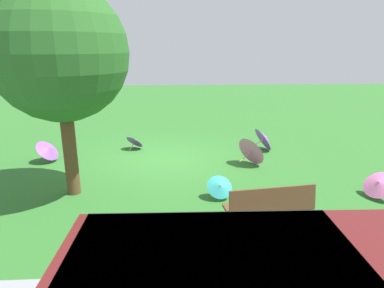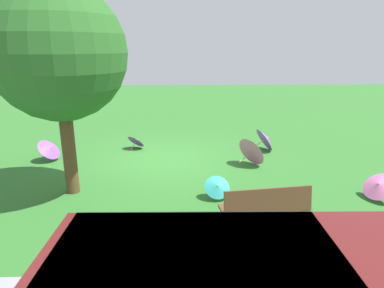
% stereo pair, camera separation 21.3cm
% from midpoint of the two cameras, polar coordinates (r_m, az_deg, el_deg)
% --- Properties ---
extents(ground, '(40.00, 40.00, 0.00)m').
position_cam_midpoint_polar(ground, '(10.14, -5.59, -2.67)').
color(ground, '#2D6B28').
extents(park_bench, '(1.65, 0.70, 0.90)m').
position_cam_midpoint_polar(park_bench, '(6.33, 12.00, -10.48)').
color(park_bench, brown).
rests_on(park_bench, ground).
extents(shade_tree, '(2.87, 2.87, 4.57)m').
position_cam_midpoint_polar(shade_tree, '(7.72, -22.24, 13.97)').
color(shade_tree, brown).
rests_on(shade_tree, ground).
extents(parasol_purple_0, '(0.88, 0.92, 0.79)m').
position_cam_midpoint_polar(parasol_purple_0, '(11.17, 11.69, 0.97)').
color(parasol_purple_0, tan).
rests_on(parasol_purple_0, ground).
extents(parasol_purple_1, '(0.76, 0.75, 0.52)m').
position_cam_midpoint_polar(parasol_purple_1, '(11.23, -10.13, 0.51)').
color(parasol_purple_1, tan).
rests_on(parasol_purple_1, ground).
extents(parasol_teal_1, '(0.64, 0.56, 0.53)m').
position_cam_midpoint_polar(parasol_teal_1, '(7.50, 3.93, -7.16)').
color(parasol_teal_1, tan).
rests_on(parasol_teal_1, ground).
extents(parasol_pink_0, '(0.88, 0.93, 0.63)m').
position_cam_midpoint_polar(parasol_pink_0, '(8.53, 28.54, -5.88)').
color(parasol_pink_0, tan).
rests_on(parasol_pink_0, ground).
extents(parasol_purple_2, '(0.77, 0.85, 0.68)m').
position_cam_midpoint_polar(parasol_purple_2, '(10.70, -23.64, -0.84)').
color(parasol_purple_2, tan).
rests_on(parasol_purple_2, ground).
extents(parasol_pink_2, '(0.96, 1.03, 0.88)m').
position_cam_midpoint_polar(parasol_pink_2, '(9.73, 9.69, -0.92)').
color(parasol_pink_2, tan).
rests_on(parasol_pink_2, ground).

